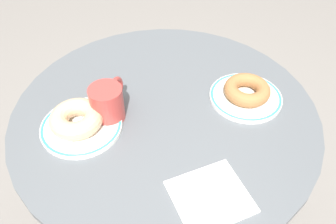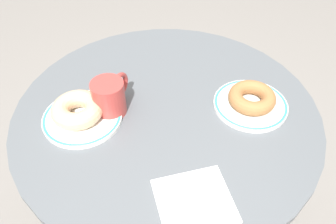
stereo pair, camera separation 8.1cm
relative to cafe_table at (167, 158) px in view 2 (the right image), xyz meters
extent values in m
cylinder|color=#565B60|center=(0.00, 0.00, 0.19)|extent=(0.76, 0.76, 0.02)
cylinder|color=#565B60|center=(0.00, 0.00, -0.16)|extent=(0.06, 0.06, 0.68)
cylinder|color=white|center=(-0.20, 0.03, 0.20)|extent=(0.19, 0.19, 0.01)
torus|color=#38B2A8|center=(-0.20, 0.03, 0.20)|extent=(0.19, 0.19, 0.01)
cylinder|color=white|center=(0.20, -0.05, 0.20)|extent=(0.18, 0.18, 0.01)
torus|color=#38B2A8|center=(0.20, -0.05, 0.20)|extent=(0.18, 0.18, 0.01)
torus|color=#E0B789|center=(-0.21, 0.03, 0.23)|extent=(0.13, 0.13, 0.04)
torus|color=#A36B3D|center=(0.20, -0.05, 0.23)|extent=(0.16, 0.16, 0.04)
cube|color=white|center=(-0.03, -0.26, 0.20)|extent=(0.15, 0.14, 0.01)
cylinder|color=#B73D38|center=(-0.13, 0.03, 0.24)|extent=(0.08, 0.08, 0.09)
torus|color=#B73D38|center=(-0.10, 0.07, 0.24)|extent=(0.06, 0.06, 0.07)
camera|label=1|loc=(-0.25, -0.55, 0.78)|focal=36.19mm
camera|label=2|loc=(-0.18, -0.58, 0.78)|focal=36.19mm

